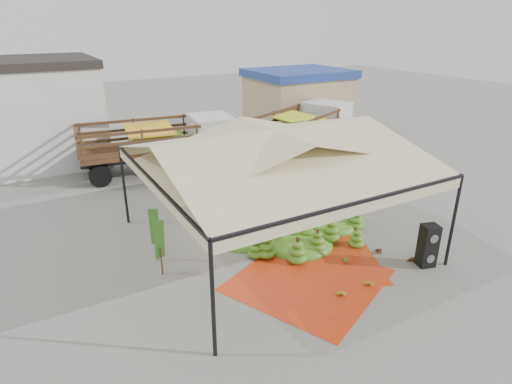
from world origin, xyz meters
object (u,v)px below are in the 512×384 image
truck_right (306,127)px  banana_heap (294,215)px  speaker_stack (428,246)px  truck_left (165,140)px  vendor (200,181)px

truck_right → banana_heap: bearing=-152.5°
banana_heap → speaker_stack: bearing=-60.7°
speaker_stack → banana_heap: bearing=135.1°
banana_heap → truck_left: size_ratio=0.76×
banana_heap → speaker_stack: speaker_stack is taller
vendor → truck_left: truck_left is taller
speaker_stack → vendor: bearing=132.2°
banana_heap → truck_right: bearing=52.1°
speaker_stack → vendor: (-4.14, 8.35, 0.19)m
truck_left → vendor: bearing=-83.8°
truck_left → truck_right: truck_right is taller
truck_left → truck_right: (7.79, -1.22, 0.01)m
speaker_stack → truck_left: truck_left is taller
vendor → banana_heap: bearing=101.3°
speaker_stack → vendor: size_ratio=0.78×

